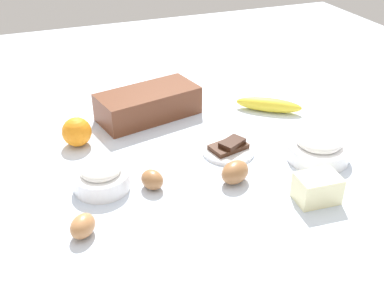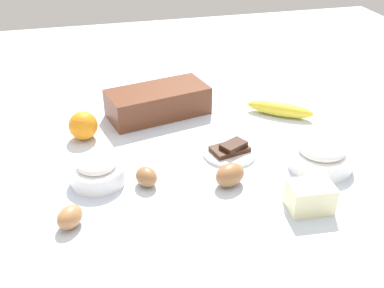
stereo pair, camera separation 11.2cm
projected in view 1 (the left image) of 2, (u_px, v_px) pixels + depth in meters
ground_plane at (192, 161)px, 1.15m from camera, size 2.40×2.40×0.02m
loaf_pan at (148, 103)px, 1.31m from camera, size 0.30×0.19×0.08m
flour_bowl at (102, 177)px, 1.02m from camera, size 0.12×0.12×0.06m
sugar_bowl at (318, 147)px, 1.12m from camera, size 0.15×0.15×0.07m
banana at (269, 105)px, 1.35m from camera, size 0.18×0.15×0.04m
orange_fruit at (77, 132)px, 1.18m from camera, size 0.07×0.07×0.07m
butter_block at (317, 188)px, 0.98m from camera, size 0.09×0.07×0.06m
egg_near_butter at (152, 180)px, 1.02m from camera, size 0.06×0.07×0.04m
egg_beside_bowl at (83, 226)px, 0.89m from camera, size 0.07×0.07×0.04m
egg_loose at (235, 172)px, 1.04m from camera, size 0.09×0.08×0.05m
chocolate_plate at (229, 149)px, 1.16m from camera, size 0.13×0.13×0.03m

